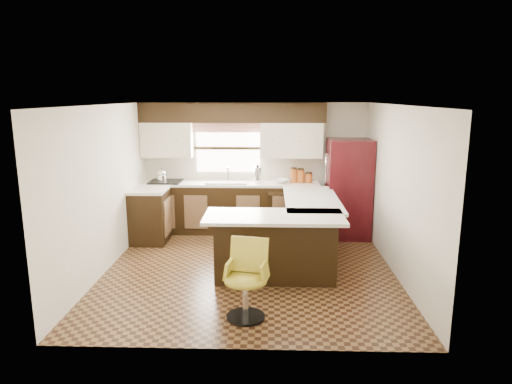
{
  "coord_description": "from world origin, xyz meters",
  "views": [
    {
      "loc": [
        0.3,
        -6.39,
        2.53
      ],
      "look_at": [
        0.08,
        0.45,
        1.07
      ],
      "focal_mm": 32.0,
      "sensor_mm": 36.0,
      "label": 1
    }
  ],
  "objects_px": {
    "peninsula_return": "(275,248)",
    "bar_chair": "(246,281)",
    "refrigerator": "(348,189)",
    "peninsula_long": "(308,228)"
  },
  "relations": [
    {
      "from": "peninsula_return",
      "to": "bar_chair",
      "type": "bearing_deg",
      "value": -106.5
    },
    {
      "from": "bar_chair",
      "to": "refrigerator",
      "type": "bearing_deg",
      "value": 72.94
    },
    {
      "from": "peninsula_long",
      "to": "peninsula_return",
      "type": "relative_size",
      "value": 1.18
    },
    {
      "from": "peninsula_return",
      "to": "refrigerator",
      "type": "relative_size",
      "value": 0.93
    },
    {
      "from": "refrigerator",
      "to": "bar_chair",
      "type": "distance_m",
      "value": 3.64
    },
    {
      "from": "peninsula_return",
      "to": "refrigerator",
      "type": "distance_m",
      "value": 2.46
    },
    {
      "from": "refrigerator",
      "to": "peninsula_long",
      "type": "bearing_deg",
      "value": -127.39
    },
    {
      "from": "peninsula_long",
      "to": "bar_chair",
      "type": "xyz_separation_m",
      "value": [
        -0.87,
        -2.16,
        0.01
      ]
    },
    {
      "from": "peninsula_return",
      "to": "bar_chair",
      "type": "xyz_separation_m",
      "value": [
        -0.35,
        -1.18,
        0.01
      ]
    },
    {
      "from": "peninsula_long",
      "to": "peninsula_return",
      "type": "xyz_separation_m",
      "value": [
        -0.53,
        -0.97,
        0.0
      ]
    }
  ]
}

